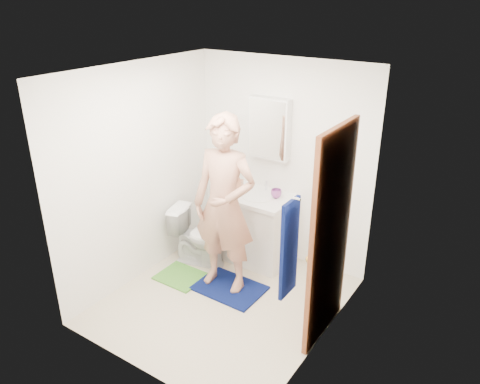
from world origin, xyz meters
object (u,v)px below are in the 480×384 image
towel (289,249)px  toilet (200,236)px  vanity_cabinet (257,230)px  soap_dispenser (239,183)px  medicine_cabinet (269,128)px  man (225,205)px  toothbrush_cup (276,194)px

towel → toilet: size_ratio=1.14×
vanity_cabinet → soap_dispenser: size_ratio=3.87×
medicine_cabinet → man: same height
medicine_cabinet → toilet: (-0.54, -0.66, -1.25)m
soap_dispenser → toothbrush_cup: (0.46, 0.09, -0.05)m
vanity_cabinet → medicine_cabinet: (0.00, 0.22, 1.20)m
toilet → toothbrush_cup: (0.74, 0.50, 0.55)m
soap_dispenser → toothbrush_cup: 0.47m
vanity_cabinet → medicine_cabinet: 1.22m
vanity_cabinet → soap_dispenser: (-0.26, -0.02, 0.55)m
towel → man: man is taller
man → vanity_cabinet: bearing=83.5°
soap_dispenser → man: bearing=-68.4°
soap_dispenser → toothbrush_cup: size_ratio=1.67×
towel → toilet: towel is taller
toilet → soap_dispenser: (0.28, 0.41, 0.60)m
medicine_cabinet → toilet: 1.51m
toilet → man: 0.87m
vanity_cabinet → toilet: vanity_cabinet is taller
vanity_cabinet → towel: bearing=-51.5°
towel → soap_dispenser: (-1.44, 1.47, -0.30)m
vanity_cabinet → soap_dispenser: bearing=-176.0°
medicine_cabinet → soap_dispenser: bearing=-136.7°
soap_dispenser → towel: bearing=-45.6°
toilet → man: man is taller
medicine_cabinet → toilet: medicine_cabinet is taller
soap_dispenser → toothbrush_cup: bearing=10.7°
soap_dispenser → man: (0.26, -0.65, 0.03)m
vanity_cabinet → toothbrush_cup: toothbrush_cup is taller
toilet → soap_dispenser: soap_dispenser is taller
man → soap_dispenser: bearing=105.1°
vanity_cabinet → toothbrush_cup: bearing=18.9°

